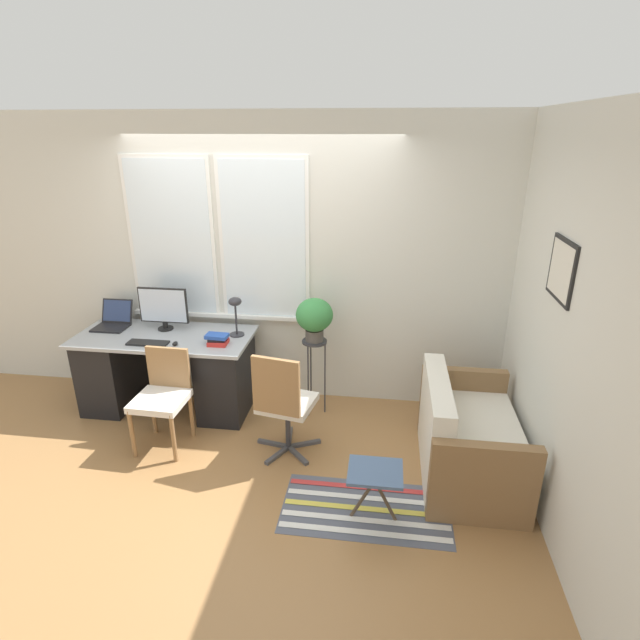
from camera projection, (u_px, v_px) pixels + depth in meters
ground_plane at (249, 434)px, 4.44m from camera, size 14.00×14.00×0.00m
wall_back_with_window at (262, 263)px, 4.70m from camera, size 9.00×0.12×2.70m
wall_right_with_picture at (543, 302)px, 3.67m from camera, size 0.08×9.00×2.70m
desk at (168, 370)px, 4.74m from camera, size 1.62×0.73×0.75m
laptop at (113, 321)px, 4.80m from camera, size 0.31×0.32×0.23m
monitor at (163, 307)px, 4.68m from camera, size 0.47×0.14×0.41m
keyboard at (148, 343)px, 4.42m from camera, size 0.36×0.12×0.02m
mouse at (175, 344)px, 4.39m from camera, size 0.04×0.07×0.03m
desk_lamp at (235, 308)px, 4.52m from camera, size 0.14×0.14×0.37m
book_stack at (217, 339)px, 4.41m from camera, size 0.20×0.16×0.09m
desk_chair_wooden at (163, 395)px, 4.16m from camera, size 0.43×0.44×0.83m
office_chair_swivel at (284, 402)px, 4.00m from camera, size 0.55×0.55×0.94m
couch_loveseat at (466, 441)px, 3.85m from camera, size 0.71×1.19×0.78m
plant_stand at (315, 352)px, 4.57m from camera, size 0.23×0.23×0.74m
potted_plant at (314, 316)px, 4.45m from camera, size 0.33×0.33×0.40m
floor_rug_striped at (366, 509)px, 3.56m from camera, size 1.20×0.62×0.01m
folding_stool at (375, 476)px, 3.35m from camera, size 0.37×0.31×0.41m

